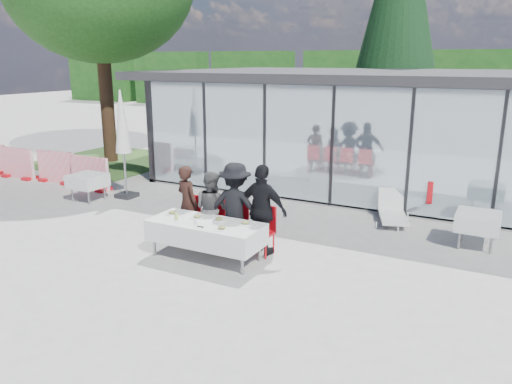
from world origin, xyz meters
TOP-DOWN VIEW (x-y plane):
  - ground at (0.00, 0.00)m, footprint 90.00×90.00m
  - pavilion at (2.00, 8.16)m, footprint 14.80×8.80m
  - treeline at (-2.00, 28.00)m, footprint 62.50×2.00m
  - dining_table at (0.05, -0.47)m, footprint 2.26×0.96m
  - diner_a at (-0.85, 0.22)m, footprint 0.76×0.76m
  - diner_chair_a at (-0.85, 0.28)m, footprint 0.44×0.44m
  - diner_b at (-0.25, 0.22)m, footprint 0.93×0.93m
  - diner_chair_b at (-0.25, 0.28)m, footprint 0.44×0.44m
  - diner_c at (0.32, 0.22)m, footprint 1.34×1.34m
  - diner_chair_c at (0.32, 0.28)m, footprint 0.44×0.44m
  - diner_d at (0.93, 0.22)m, footprint 1.16×1.16m
  - diner_chair_d at (0.93, 0.28)m, footprint 0.44×0.44m
  - plate_a at (-0.82, -0.37)m, footprint 0.28×0.28m
  - plate_b at (-0.21, -0.36)m, footprint 0.28×0.28m
  - plate_c at (0.24, -0.28)m, footprint 0.28×0.28m
  - plate_d at (0.81, -0.26)m, footprint 0.28×0.28m
  - plate_extra at (0.56, -0.70)m, footprint 0.28×0.28m
  - juice_bottle at (-0.52, -0.63)m, footprint 0.06×0.06m
  - drinking_glasses at (-0.04, -0.66)m, footprint 0.07×0.07m
  - folded_eyeglasses at (0.14, -0.78)m, footprint 0.14×0.03m
  - spare_table_left at (-5.11, 1.53)m, footprint 0.86×0.86m
  - spare_table_right at (4.70, 2.64)m, footprint 0.86×0.86m
  - spare_chair_b at (3.60, 4.16)m, footprint 0.60×0.60m
  - market_umbrella at (-4.40, 2.25)m, footprint 0.50×0.50m
  - construction_barriers at (-9.97, 2.52)m, footprint 9.40×0.60m
  - lounger at (2.76, 3.55)m, footprint 1.00×1.45m
  - conifer_tree at (0.50, 13.00)m, footprint 4.00×4.00m
  - grass_patch at (-8.50, 6.00)m, footprint 5.00×5.00m

SIDE VIEW (x-z plane):
  - ground at x=0.00m, z-range 0.00..0.00m
  - grass_patch at x=-8.50m, z-range 0.00..0.02m
  - lounger at x=2.76m, z-range -0.10..0.62m
  - construction_barriers at x=-9.97m, z-range -0.06..0.94m
  - diner_chair_a at x=-0.85m, z-range 0.05..1.03m
  - diner_chair_b at x=-0.25m, z-range 0.05..1.03m
  - diner_chair_c at x=0.32m, z-range 0.05..1.03m
  - diner_chair_d at x=0.93m, z-range 0.05..1.03m
  - spare_chair_b at x=3.60m, z-range 0.05..1.03m
  - dining_table at x=0.05m, z-range 0.16..0.91m
  - spare_table_left at x=-5.11m, z-range 0.18..0.92m
  - spare_table_right at x=4.70m, z-range 0.18..0.92m
  - folded_eyeglasses at x=0.14m, z-range 0.75..0.76m
  - plate_a at x=-0.82m, z-range 0.74..0.81m
  - plate_b at x=-0.21m, z-range 0.74..0.81m
  - plate_c at x=0.24m, z-range 0.74..0.81m
  - plate_d at x=0.81m, z-range 0.74..0.81m
  - plate_extra at x=0.56m, z-range 0.74..0.81m
  - diner_b at x=-0.25m, z-range 0.00..1.58m
  - drinking_glasses at x=-0.04m, z-range 0.75..0.85m
  - diner_a at x=-0.85m, z-range 0.00..1.64m
  - juice_bottle at x=-0.52m, z-range 0.75..0.89m
  - diner_c at x=0.32m, z-range 0.00..1.81m
  - diner_d at x=0.93m, z-range 0.00..1.83m
  - market_umbrella at x=-4.40m, z-range 0.45..3.45m
  - pavilion at x=2.00m, z-range 0.43..3.87m
  - treeline at x=-2.00m, z-range 0.00..4.40m
  - conifer_tree at x=0.50m, z-range 0.74..11.24m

